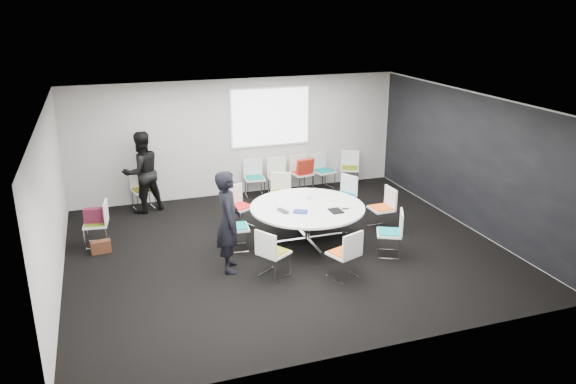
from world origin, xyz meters
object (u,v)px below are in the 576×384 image
object	(u,v)px
chair_ring_b	(343,203)
person_back	(142,172)
chair_ring_d	(240,215)
chair_back_d	(323,178)
chair_ring_f	(273,262)
laptop	(285,210)
person_main	(229,221)
maroon_bag	(95,215)
chair_ring_e	(236,236)
chair_person_back	(143,197)
chair_ring_c	(282,201)
cup	(308,197)
chair_spare_left	(98,232)
conference_table	(307,215)
chair_back_a	(254,185)
chair_ring_h	(389,241)
chair_back_e	(350,175)
brown_bag	(101,247)
chair_back_c	(302,180)
chair_ring_a	(381,216)
chair_back_b	(277,183)
chair_ring_g	(344,263)

from	to	relation	value
chair_ring_b	person_back	size ratio (longest dim) A/B	0.48
chair_ring_d	chair_back_d	world-z (taller)	same
chair_ring_f	laptop	world-z (taller)	chair_ring_f
person_main	maroon_bag	world-z (taller)	person_main
chair_ring_e	chair_person_back	size ratio (longest dim) A/B	1.00
chair_ring_c	laptop	bearing A→B (deg)	86.68
chair_ring_f	person_back	bearing A→B (deg)	171.97
cup	chair_ring_e	bearing A→B (deg)	-169.18
chair_ring_f	chair_spare_left	world-z (taller)	same
chair_ring_b	chair_ring_c	distance (m)	1.37
conference_table	laptop	distance (m)	0.55
chair_ring_c	chair_back_a	xyz separation A→B (m)	(-0.27, 1.29, 0.00)
chair_ring_h	chair_spare_left	world-z (taller)	same
chair_ring_b	chair_back_a	xyz separation A→B (m)	(-1.51, 1.87, 0.00)
chair_ring_c	chair_spare_left	xyz separation A→B (m)	(-3.93, -0.53, 0.00)
chair_back_a	maroon_bag	world-z (taller)	chair_back_a
chair_back_e	person_back	size ratio (longest dim) A/B	0.48
chair_ring_c	brown_bag	xyz separation A→B (m)	(-3.89, -0.92, -0.16)
chair_ring_d	chair_back_c	size ratio (longest dim) A/B	1.00
chair_ring_a	chair_ring_h	bearing A→B (deg)	157.02
chair_ring_e	chair_back_e	xyz separation A→B (m)	(3.69, 2.87, 0.00)
conference_table	chair_ring_f	xyz separation A→B (m)	(-1.08, -1.23, -0.27)
conference_table	laptop	xyz separation A→B (m)	(-0.50, -0.10, 0.20)
chair_back_c	chair_back_d	size ratio (longest dim) A/B	1.00
chair_ring_a	laptop	distance (m)	2.24
chair_back_a	person_back	size ratio (longest dim) A/B	0.48
chair_ring_a	chair_ring_f	xyz separation A→B (m)	(-2.77, -1.32, 0.00)
chair_ring_c	chair_back_c	xyz separation A→B (m)	(0.96, 1.29, 0.00)
chair_ring_a	chair_ring_c	size ratio (longest dim) A/B	1.00
chair_back_a	chair_back_b	xyz separation A→B (m)	(0.58, -0.03, 0.00)
chair_spare_left	chair_ring_a	bearing A→B (deg)	-93.11
chair_ring_e	chair_ring_a	bearing A→B (deg)	96.32
chair_ring_h	chair_spare_left	size ratio (longest dim) A/B	1.00
chair_spare_left	person_back	world-z (taller)	person_back
chair_ring_a	chair_back_e	distance (m)	2.92
chair_ring_g	chair_ring_a	bearing A→B (deg)	26.19
chair_back_e	chair_person_back	distance (m)	5.16
chair_ring_e	laptop	world-z (taller)	chair_ring_e
brown_bag	chair_back_b	bearing A→B (deg)	27.49
chair_ring_c	chair_ring_h	distance (m)	3.01
chair_ring_h	maroon_bag	xyz separation A→B (m)	(-5.14, 2.23, 0.34)
cup	chair_back_b	bearing A→B (deg)	86.44
chair_back_b	chair_back_e	world-z (taller)	same
chair_back_b	maroon_bag	world-z (taller)	chair_back_b
conference_table	cup	size ratio (longest dim) A/B	24.81
chair_ring_d	chair_ring_g	world-z (taller)	same
chair_back_a	chair_back_d	bearing A→B (deg)	-174.25
conference_table	chair_ring_f	distance (m)	1.66
chair_ring_c	brown_bag	bearing A→B (deg)	26.30
brown_bag	conference_table	bearing A→B (deg)	-10.67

